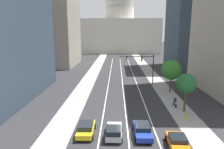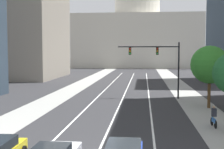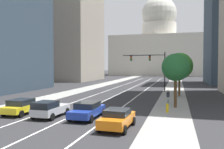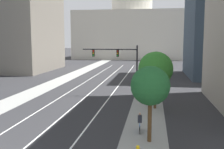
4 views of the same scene
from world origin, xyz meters
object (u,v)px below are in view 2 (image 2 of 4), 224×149
at_px(street_tree_near_right, 210,65).
at_px(traffic_signal_mast, 160,59).
at_px(capitol_building, 137,29).
at_px(cyclist, 214,117).

bearing_deg(street_tree_near_right, traffic_signal_mast, 127.48).
distance_m(traffic_signal_mast, street_tree_near_right, 8.04).
xyz_separation_m(capitol_building, cyclist, (8.23, -94.59, -13.67)).
bearing_deg(cyclist, capitol_building, 1.32).
relative_size(capitol_building, cyclist, 27.12).
height_order(capitol_building, street_tree_near_right, capitol_building).
bearing_deg(street_tree_near_right, cyclist, -98.97).
bearing_deg(traffic_signal_mast, street_tree_near_right, -52.52).
xyz_separation_m(capitol_building, street_tree_near_right, (9.57, -86.07, -9.91)).
bearing_deg(street_tree_near_right, capitol_building, 96.35).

